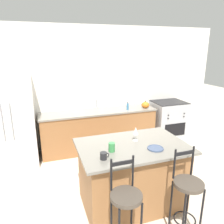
{
  "coord_description": "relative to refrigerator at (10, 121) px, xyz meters",
  "views": [
    {
      "loc": [
        -1.21,
        -4.11,
        2.22
      ],
      "look_at": [
        -0.02,
        -0.62,
        1.14
      ],
      "focal_mm": 35.0,
      "sensor_mm": 36.0,
      "label": 1
    }
  ],
  "objects": [
    {
      "name": "pumpkin_decoration",
      "position": [
        2.85,
        -0.01,
        0.07
      ],
      "size": [
        0.18,
        0.18,
        0.16
      ],
      "color": "orange",
      "rests_on": "back_counter"
    },
    {
      "name": "dinner_plate",
      "position": [
        1.96,
        -2.04,
        0.05
      ],
      "size": [
        0.22,
        0.22,
        0.02
      ],
      "color": "#425170",
      "rests_on": "kitchen_island"
    },
    {
      "name": "wall_back",
      "position": [
        1.78,
        0.4,
        0.46
      ],
      "size": [
        6.0,
        0.07,
        2.7
      ],
      "color": "silver",
      "rests_on": "ground_plane"
    },
    {
      "name": "oven_range",
      "position": [
        3.53,
        0.06,
        -0.41
      ],
      "size": [
        0.77,
        0.66,
        0.97
      ],
      "color": "#ADAFB5",
      "rests_on": "ground_plane"
    },
    {
      "name": "soap_bottle",
      "position": [
        2.4,
        -0.03,
        0.08
      ],
      "size": [
        0.05,
        0.05,
        0.18
      ],
      "color": "teal",
      "rests_on": "back_counter"
    },
    {
      "name": "bar_stool_near",
      "position": [
        1.34,
        -2.54,
        -0.3
      ],
      "size": [
        0.35,
        0.35,
        1.11
      ],
      "color": "black",
      "rests_on": "ground_plane"
    },
    {
      "name": "bar_stool_far",
      "position": [
        2.1,
        -2.56,
        -0.3
      ],
      "size": [
        0.35,
        0.35,
        1.11
      ],
      "color": "black",
      "rests_on": "ground_plane"
    },
    {
      "name": "tumbler_cup",
      "position": [
        1.39,
        -1.93,
        0.1
      ],
      "size": [
        0.08,
        0.08,
        0.12
      ],
      "color": "#3D934C",
      "rests_on": "kitchen_island"
    },
    {
      "name": "refrigerator",
      "position": [
        0.0,
        0.0,
        0.0
      ],
      "size": [
        0.89,
        0.79,
        1.79
      ],
      "color": "white",
      "rests_on": "ground_plane"
    },
    {
      "name": "kitchen_island",
      "position": [
        1.72,
        -1.83,
        -0.42
      ],
      "size": [
        1.5,
        1.0,
        0.94
      ],
      "color": "#936038",
      "rests_on": "ground_plane"
    },
    {
      "name": "coffee_mug",
      "position": [
        1.23,
        -2.09,
        0.09
      ],
      "size": [
        0.11,
        0.08,
        0.09
      ],
      "color": "#232326",
      "rests_on": "kitchen_island"
    },
    {
      "name": "sink_faucet",
      "position": [
        1.78,
        0.3,
        0.14
      ],
      "size": [
        0.02,
        0.13,
        0.22
      ],
      "color": "#ADAFB5",
      "rests_on": "back_counter"
    },
    {
      "name": "wine_glass",
      "position": [
        1.82,
        -1.71,
        0.19
      ],
      "size": [
        0.08,
        0.08,
        0.2
      ],
      "color": "white",
      "rests_on": "kitchen_island"
    },
    {
      "name": "back_counter",
      "position": [
        1.78,
        0.11,
        -0.44
      ],
      "size": [
        2.56,
        0.62,
        0.9
      ],
      "color": "#936038",
      "rests_on": "ground_plane"
    },
    {
      "name": "ground_plane",
      "position": [
        1.78,
        -0.24,
        -0.89
      ],
      "size": [
        18.0,
        18.0,
        0.0
      ],
      "primitive_type": "plane",
      "color": "beige"
    }
  ]
}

